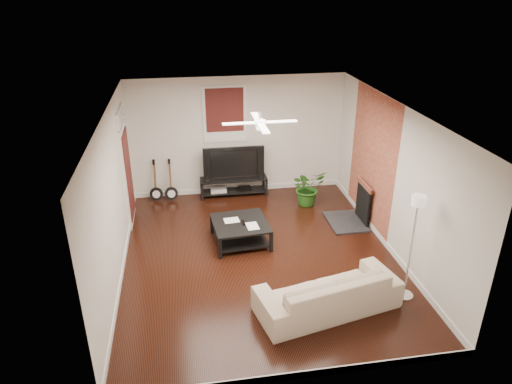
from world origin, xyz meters
TOP-DOWN VIEW (x-y plane):
  - room at (0.00, 0.00)m, footprint 5.01×6.01m
  - brick_accent at (2.49, 1.00)m, footprint 0.02×2.20m
  - fireplace at (2.20, 1.00)m, footprint 0.80×1.10m
  - window_back at (-0.30, 2.97)m, footprint 1.00×0.06m
  - door_left at (-2.46, 1.90)m, footprint 0.08×1.00m
  - tv_stand at (-0.15, 2.78)m, footprint 1.58×0.42m
  - tv at (-0.15, 2.80)m, footprint 1.42×0.19m
  - coffee_table at (-0.28, 0.58)m, footprint 1.13×1.13m
  - sofa at (0.80, -1.68)m, footprint 2.39×1.36m
  - floor_lamp at (2.15, -1.58)m, footprint 0.36×0.36m
  - potted_plant at (1.47, 2.01)m, footprint 0.92×0.86m
  - guitar_left at (-1.98, 2.75)m, footprint 0.33×0.26m
  - guitar_right at (-1.63, 2.72)m, footprint 0.31×0.23m
  - ceiling_fan at (0.00, 0.00)m, footprint 1.24×1.24m

SIDE VIEW (x-z plane):
  - coffee_table at x=-0.28m, z-range 0.00..0.44m
  - tv_stand at x=-0.15m, z-range 0.00..0.44m
  - sofa at x=0.80m, z-range 0.00..0.66m
  - potted_plant at x=1.47m, z-range 0.00..0.84m
  - fireplace at x=2.20m, z-range 0.00..0.92m
  - guitar_left at x=-1.98m, z-range 0.00..0.99m
  - guitar_right at x=-1.63m, z-range 0.00..0.99m
  - tv at x=-0.15m, z-range 0.44..1.26m
  - floor_lamp at x=2.15m, z-range 0.00..1.84m
  - door_left at x=-2.46m, z-range 0.00..2.50m
  - room at x=0.00m, z-range 0.00..2.80m
  - brick_accent at x=2.49m, z-range 0.00..2.80m
  - window_back at x=-0.30m, z-range 1.30..2.60m
  - ceiling_fan at x=0.00m, z-range 2.44..2.76m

